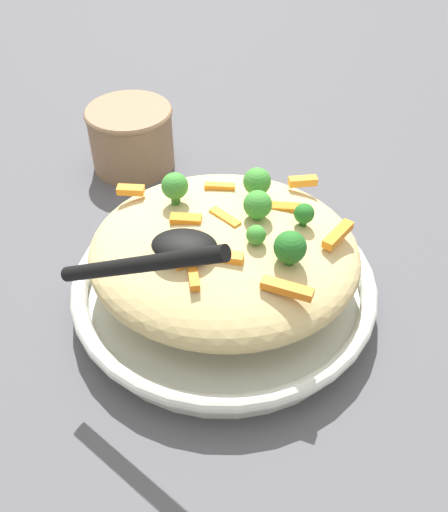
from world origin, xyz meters
The scene contains 23 objects.
ground_plane centered at (0.00, 0.00, 0.00)m, with size 2.40×2.40×0.00m, color #4C4C51.
serving_bowl centered at (0.00, 0.00, 0.02)m, with size 0.30×0.30×0.04m.
pasta_mound centered at (0.00, 0.00, 0.07)m, with size 0.25×0.23×0.07m, color #D1BA7A.
carrot_piece_0 centered at (0.02, 0.03, 0.10)m, with size 0.04×0.01×0.01m, color orange.
carrot_piece_1 centered at (-0.05, -0.03, 0.10)m, with size 0.03×0.01×0.01m, color orange.
carrot_piece_2 centered at (-0.01, 0.04, 0.10)m, with size 0.03×0.01×0.01m, color orange.
carrot_piece_3 centered at (-0.07, -0.08, 0.10)m, with size 0.03×0.01×0.01m, color orange.
carrot_piece_4 centered at (0.10, -0.04, 0.10)m, with size 0.03×0.01×0.01m, color orange.
carrot_piece_5 centered at (0.03, 0.00, 0.10)m, with size 0.03×0.01×0.01m, color orange.
carrot_piece_6 centered at (-0.10, 0.00, 0.10)m, with size 0.04×0.01×0.01m, color orange.
carrot_piece_7 centered at (0.00, -0.01, 0.10)m, with size 0.03×0.01×0.01m, color orange.
carrot_piece_8 centered at (0.04, 0.04, 0.10)m, with size 0.04×0.01×0.01m, color orange.
carrot_piece_9 centered at (0.02, 0.07, 0.10)m, with size 0.02×0.01×0.01m, color orange.
carrot_piece_10 centered at (-0.06, 0.07, 0.10)m, with size 0.04×0.01×0.01m, color orange.
carrot_piece_11 centered at (0.01, -0.06, 0.10)m, with size 0.03×0.01×0.01m, color orange.
broccoli_floret_0 centered at (-0.03, 0.02, 0.11)m, with size 0.02×0.02×0.02m.
broccoli_floret_1 centered at (-0.07, -0.01, 0.11)m, with size 0.02×0.02×0.02m.
broccoli_floret_2 centered at (-0.03, -0.01, 0.11)m, with size 0.03×0.03×0.03m.
broccoli_floret_3 centered at (-0.06, 0.04, 0.11)m, with size 0.03×0.03×0.03m.
broccoli_floret_4 centered at (-0.03, -0.05, 0.11)m, with size 0.03×0.03×0.03m.
broccoli_floret_5 centered at (0.05, -0.03, 0.12)m, with size 0.03×0.03×0.03m.
serving_spoon centered at (0.04, 0.06, 0.12)m, with size 0.14×0.11×0.09m.
companion_bowl centered at (0.15, -0.23, 0.04)m, with size 0.11×0.11×0.08m.
Camera 1 is at (-0.05, 0.40, 0.42)m, focal length 40.31 mm.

